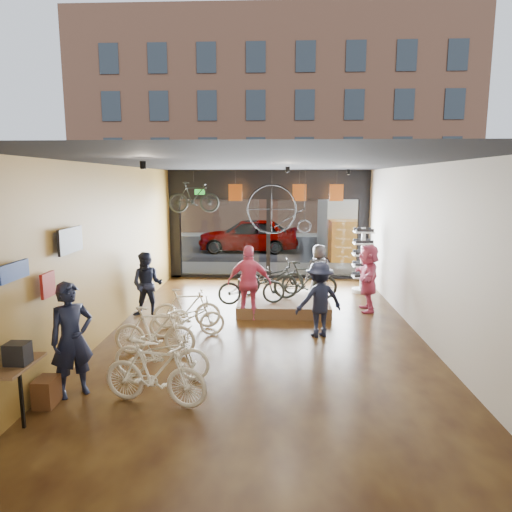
# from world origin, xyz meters

# --- Properties ---
(ground_plane) EXTENTS (7.00, 12.00, 0.04)m
(ground_plane) POSITION_xyz_m (0.00, 0.00, -0.02)
(ground_plane) COLOR black
(ground_plane) RESTS_ON ground
(ceiling) EXTENTS (7.00, 12.00, 0.04)m
(ceiling) POSITION_xyz_m (0.00, 0.00, 3.82)
(ceiling) COLOR black
(ceiling) RESTS_ON ground
(wall_left) EXTENTS (0.04, 12.00, 3.80)m
(wall_left) POSITION_xyz_m (-3.52, 0.00, 1.90)
(wall_left) COLOR olive
(wall_left) RESTS_ON ground
(wall_right) EXTENTS (0.04, 12.00, 3.80)m
(wall_right) POSITION_xyz_m (3.52, 0.00, 1.90)
(wall_right) COLOR beige
(wall_right) RESTS_ON ground
(wall_back) EXTENTS (7.00, 0.04, 3.80)m
(wall_back) POSITION_xyz_m (0.00, -6.02, 1.90)
(wall_back) COLOR beige
(wall_back) RESTS_ON ground
(storefront) EXTENTS (7.00, 0.26, 3.80)m
(storefront) POSITION_xyz_m (0.00, 6.00, 1.90)
(storefront) COLOR black
(storefront) RESTS_ON ground
(exit_sign) EXTENTS (0.35, 0.06, 0.18)m
(exit_sign) POSITION_xyz_m (-2.40, 5.88, 3.05)
(exit_sign) COLOR #198C26
(exit_sign) RESTS_ON storefront
(street_road) EXTENTS (30.00, 18.00, 0.02)m
(street_road) POSITION_xyz_m (0.00, 15.00, -0.01)
(street_road) COLOR black
(street_road) RESTS_ON ground
(sidewalk_near) EXTENTS (30.00, 2.40, 0.12)m
(sidewalk_near) POSITION_xyz_m (0.00, 7.20, 0.06)
(sidewalk_near) COLOR slate
(sidewalk_near) RESTS_ON ground
(sidewalk_far) EXTENTS (30.00, 2.00, 0.12)m
(sidewalk_far) POSITION_xyz_m (0.00, 19.00, 0.06)
(sidewalk_far) COLOR slate
(sidewalk_far) RESTS_ON ground
(opposite_building) EXTENTS (26.00, 5.00, 14.00)m
(opposite_building) POSITION_xyz_m (0.00, 21.50, 7.00)
(opposite_building) COLOR brown
(opposite_building) RESTS_ON ground
(street_car) EXTENTS (4.84, 1.95, 1.65)m
(street_car) POSITION_xyz_m (-1.07, 12.00, 0.82)
(street_car) COLOR gray
(street_car) RESTS_ON street_road
(box_truck) EXTENTS (2.20, 6.61, 2.60)m
(box_truck) POSITION_xyz_m (3.59, 11.00, 1.30)
(box_truck) COLOR silver
(box_truck) RESTS_ON street_road
(floor_bike_1) EXTENTS (1.78, 0.84, 1.03)m
(floor_bike_1) POSITION_xyz_m (-1.60, -3.49, 0.52)
(floor_bike_1) COLOR silver
(floor_bike_1) RESTS_ON ground_plane
(floor_bike_2) EXTENTS (1.77, 0.74, 0.90)m
(floor_bike_2) POSITION_xyz_m (-1.73, -2.56, 0.45)
(floor_bike_2) COLOR silver
(floor_bike_2) RESTS_ON ground_plane
(floor_bike_3) EXTENTS (1.68, 0.55, 0.99)m
(floor_bike_3) POSITION_xyz_m (-2.14, -1.50, 0.50)
(floor_bike_3) COLOR silver
(floor_bike_3) RESTS_ON ground_plane
(floor_bike_4) EXTENTS (1.74, 0.91, 0.87)m
(floor_bike_4) POSITION_xyz_m (-1.70, -0.36, 0.43)
(floor_bike_4) COLOR silver
(floor_bike_4) RESTS_ON ground_plane
(floor_bike_5) EXTENTS (1.62, 0.62, 0.95)m
(floor_bike_5) POSITION_xyz_m (-1.82, 0.22, 0.48)
(floor_bike_5) COLOR silver
(floor_bike_5) RESTS_ON ground_plane
(display_platform) EXTENTS (2.40, 1.80, 0.30)m
(display_platform) POSITION_xyz_m (0.47, 1.78, 0.15)
(display_platform) COLOR brown
(display_platform) RESTS_ON ground_plane
(display_bike_left) EXTENTS (1.82, 0.93, 0.91)m
(display_bike_left) POSITION_xyz_m (-0.35, 1.34, 0.76)
(display_bike_left) COLOR black
(display_bike_left) RESTS_ON display_platform
(display_bike_mid) EXTENTS (1.71, 0.49, 1.02)m
(display_bike_mid) POSITION_xyz_m (1.05, 1.88, 0.81)
(display_bike_mid) COLOR black
(display_bike_mid) RESTS_ON display_platform
(display_bike_right) EXTENTS (1.95, 0.97, 0.98)m
(display_bike_right) POSITION_xyz_m (0.13, 2.29, 0.79)
(display_bike_right) COLOR black
(display_bike_right) RESTS_ON display_platform
(customer_0) EXTENTS (0.81, 0.79, 1.88)m
(customer_0) POSITION_xyz_m (-3.00, -3.23, 0.94)
(customer_0) COLOR #161C33
(customer_0) RESTS_ON ground_plane
(customer_1) EXTENTS (0.82, 0.65, 1.67)m
(customer_1) POSITION_xyz_m (-3.00, 1.11, 0.83)
(customer_1) COLOR #161C33
(customer_1) RESTS_ON ground_plane
(customer_2) EXTENTS (1.13, 0.55, 1.88)m
(customer_2) POSITION_xyz_m (-0.39, 0.98, 0.94)
(customer_2) COLOR #CC4C72
(customer_2) RESTS_ON ground_plane
(customer_3) EXTENTS (1.24, 0.96, 1.69)m
(customer_3) POSITION_xyz_m (1.23, -0.20, 0.84)
(customer_3) COLOR #161C33
(customer_3) RESTS_ON ground_plane
(customer_4) EXTENTS (0.86, 0.64, 1.59)m
(customer_4) POSITION_xyz_m (1.54, 3.28, 0.79)
(customer_4) COLOR #3F3F44
(customer_4) RESTS_ON ground_plane
(customer_5) EXTENTS (0.64, 1.70, 1.80)m
(customer_5) POSITION_xyz_m (2.71, 1.88, 0.90)
(customer_5) COLOR #CC4C72
(customer_5) RESTS_ON ground_plane
(sunglasses_rack) EXTENTS (0.60, 0.50, 2.03)m
(sunglasses_rack) POSITION_xyz_m (2.95, 3.95, 1.01)
(sunglasses_rack) COLOR white
(sunglasses_rack) RESTS_ON ground_plane
(wall_merch) EXTENTS (0.40, 2.40, 2.60)m
(wall_merch) POSITION_xyz_m (-3.38, -3.50, 1.30)
(wall_merch) COLOR navy
(wall_merch) RESTS_ON wall_left
(penny_farthing) EXTENTS (1.97, 0.06, 1.57)m
(penny_farthing) POSITION_xyz_m (0.46, 4.40, 2.50)
(penny_farthing) COLOR black
(penny_farthing) RESTS_ON ceiling
(hung_bike) EXTENTS (1.63, 0.69, 0.95)m
(hung_bike) POSITION_xyz_m (-2.31, 4.20, 2.93)
(hung_bike) COLOR black
(hung_bike) RESTS_ON ceiling
(jersey_left) EXTENTS (0.45, 0.03, 0.55)m
(jersey_left) POSITION_xyz_m (-1.09, 5.20, 3.05)
(jersey_left) COLOR #CC5919
(jersey_left) RESTS_ON ceiling
(jersey_mid) EXTENTS (0.45, 0.03, 0.55)m
(jersey_mid) POSITION_xyz_m (1.03, 5.20, 3.05)
(jersey_mid) COLOR #CC5919
(jersey_mid) RESTS_ON ceiling
(jersey_right) EXTENTS (0.45, 0.03, 0.55)m
(jersey_right) POSITION_xyz_m (2.25, 5.20, 3.05)
(jersey_right) COLOR #CC5919
(jersey_right) RESTS_ON ceiling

